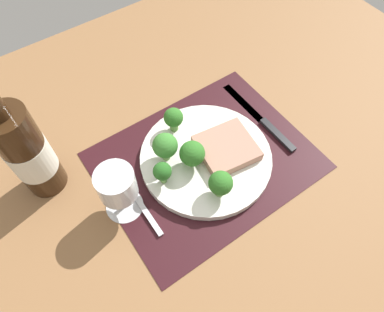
# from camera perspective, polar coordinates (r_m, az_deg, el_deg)

# --- Properties ---
(ground_plane) EXTENTS (1.40, 1.10, 0.03)m
(ground_plane) POSITION_cam_1_polar(r_m,az_deg,el_deg) (0.73, 2.21, -1.38)
(ground_plane) COLOR brown
(placemat) EXTENTS (0.42, 0.33, 0.00)m
(placemat) POSITION_cam_1_polar(r_m,az_deg,el_deg) (0.71, 2.26, -0.69)
(placemat) COLOR black
(placemat) RESTS_ON ground_plane
(plate) EXTENTS (0.27, 0.27, 0.02)m
(plate) POSITION_cam_1_polar(r_m,az_deg,el_deg) (0.71, 2.28, -0.29)
(plate) COLOR silver
(plate) RESTS_ON placemat
(steak) EXTENTS (0.12, 0.12, 0.02)m
(steak) POSITION_cam_1_polar(r_m,az_deg,el_deg) (0.70, 5.69, 1.35)
(steak) COLOR tan
(steak) RESTS_ON plate
(broccoli_near_fork) EXTENTS (0.05, 0.05, 0.07)m
(broccoli_near_fork) POSITION_cam_1_polar(r_m,az_deg,el_deg) (0.66, -4.44, 1.67)
(broccoli_near_fork) COLOR #6B994C
(broccoli_near_fork) RESTS_ON plate
(broccoli_near_steak) EXTENTS (0.05, 0.05, 0.06)m
(broccoli_near_steak) POSITION_cam_1_polar(r_m,az_deg,el_deg) (0.63, 4.73, -4.53)
(broccoli_near_steak) COLOR #6B994C
(broccoli_near_steak) RESTS_ON plate
(broccoli_front_edge) EXTENTS (0.04, 0.04, 0.06)m
(broccoli_front_edge) POSITION_cam_1_polar(r_m,az_deg,el_deg) (0.71, -3.06, 6.23)
(broccoli_front_edge) COLOR #5B8942
(broccoli_front_edge) RESTS_ON plate
(broccoli_center) EXTENTS (0.05, 0.05, 0.06)m
(broccoli_center) POSITION_cam_1_polar(r_m,az_deg,el_deg) (0.65, 0.28, 0.07)
(broccoli_center) COLOR #6B994C
(broccoli_center) RESTS_ON plate
(broccoli_back_left) EXTENTS (0.04, 0.04, 0.05)m
(broccoli_back_left) POSITION_cam_1_polar(r_m,az_deg,el_deg) (0.64, -4.89, -2.60)
(broccoli_back_left) COLOR #5B8942
(broccoli_back_left) RESTS_ON plate
(fork) EXTENTS (0.02, 0.19, 0.01)m
(fork) POSITION_cam_1_polar(r_m,az_deg,el_deg) (0.68, -9.51, -6.25)
(fork) COLOR silver
(fork) RESTS_ON placemat
(knife) EXTENTS (0.02, 0.23, 0.01)m
(knife) POSITION_cam_1_polar(r_m,az_deg,el_deg) (0.78, 11.74, 5.57)
(knife) COLOR black
(knife) RESTS_ON placemat
(wine_bottle) EXTENTS (0.08, 0.08, 0.29)m
(wine_bottle) POSITION_cam_1_polar(r_m,az_deg,el_deg) (0.66, -25.49, 0.65)
(wine_bottle) COLOR #331E0F
(wine_bottle) RESTS_ON ground_plane
(wine_glass) EXTENTS (0.07, 0.07, 0.12)m
(wine_glass) POSITION_cam_1_polar(r_m,az_deg,el_deg) (0.61, -12.20, -4.96)
(wine_glass) COLOR silver
(wine_glass) RESTS_ON ground_plane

